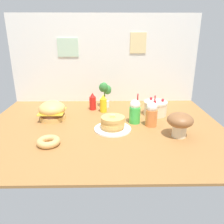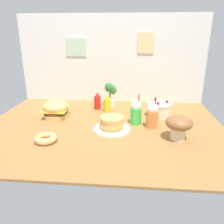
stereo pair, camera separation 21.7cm
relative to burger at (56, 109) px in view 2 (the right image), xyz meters
name	(u,v)px [view 2 (the right image)]	position (x,y,z in m)	size (l,w,h in m)	color
ground_plane	(103,127)	(0.54, -0.21, -0.10)	(2.36, 1.79, 0.02)	#9E6B38
back_wall	(111,59)	(0.54, 0.68, 0.46)	(2.36, 0.04, 1.10)	silver
burger	(56,109)	(0.00, 0.00, 0.00)	(0.27, 0.27, 0.20)	#DBA859
pancake_stack	(112,124)	(0.63, -0.28, -0.04)	(0.35, 0.35, 0.15)	white
layer_cake	(159,109)	(1.12, 0.12, -0.01)	(0.26, 0.26, 0.19)	beige
ketchup_bottle	(97,101)	(0.41, 0.31, 0.00)	(0.08, 0.08, 0.21)	red
mustard_bottle	(107,104)	(0.53, 0.23, 0.00)	(0.08, 0.08, 0.21)	yellow
cream_soda_cup	(136,112)	(0.86, -0.11, 0.03)	(0.11, 0.11, 0.31)	green
orange_float_cup	(152,116)	(1.01, -0.19, 0.03)	(0.11, 0.11, 0.31)	orange
donut_pink_glaze	(46,138)	(0.10, -0.58, -0.06)	(0.19, 0.19, 0.06)	tan
potted_plant	(110,94)	(0.55, 0.42, 0.07)	(0.15, 0.13, 0.32)	white
mushroom_stool	(179,125)	(1.22, -0.44, 0.04)	(0.23, 0.23, 0.22)	beige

